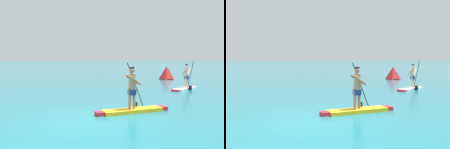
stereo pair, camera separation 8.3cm
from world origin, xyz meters
The scene contains 4 objects.
ground centered at (0.00, 0.00, 0.00)m, with size 440.00×440.00×0.00m, color #1E727F.
paddleboarder_mid_center centered at (1.71, 0.87, 0.36)m, with size 2.95×1.03×1.88m.
paddleboarder_far_right centered at (7.22, 6.80, 0.37)m, with size 2.70×2.15×1.91m.
race_marker_buoy centered at (9.33, 14.21, 0.56)m, with size 1.49×1.49×1.27m.
Camera 1 is at (-1.01, -7.83, 2.04)m, focal length 38.97 mm.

